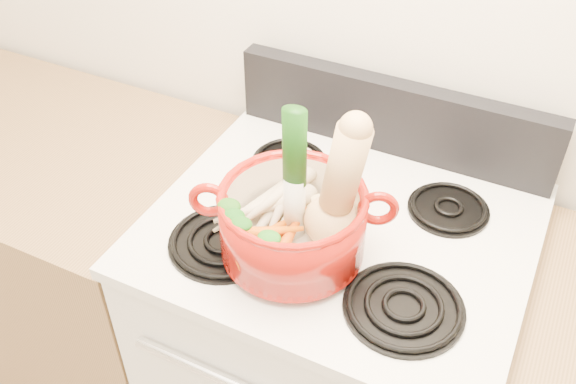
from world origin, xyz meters
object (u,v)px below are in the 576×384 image
at_px(stove_body, 331,362).
at_px(squash, 333,185).
at_px(dutch_oven, 293,223).
at_px(leek, 295,173).

relative_size(stove_body, squash, 3.37).
bearing_deg(dutch_oven, leek, 83.56).
bearing_deg(stove_body, squash, -81.10).
height_order(stove_body, leek, leek).
bearing_deg(squash, stove_body, 104.60).
xyz_separation_m(stove_body, dutch_oven, (-0.05, -0.13, 0.58)).
relative_size(dutch_oven, leek, 0.94).
height_order(squash, leek, leek).
xyz_separation_m(squash, leek, (-0.07, -0.01, 0.01)).
height_order(dutch_oven, squash, squash).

